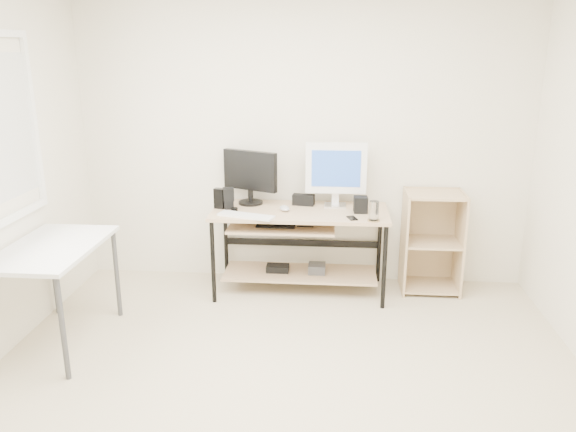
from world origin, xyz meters
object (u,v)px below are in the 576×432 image
(white_imac, at_px, (336,170))
(black_monitor, at_px, (250,174))
(side_table, at_px, (52,257))
(shelf_unit, at_px, (431,240))
(audio_controller, at_px, (220,198))
(desk, at_px, (297,233))

(white_imac, bearing_deg, black_monitor, 178.30)
(side_table, distance_m, shelf_unit, 3.09)
(shelf_unit, xyz_separation_m, audio_controller, (-1.85, -0.16, 0.39))
(black_monitor, xyz_separation_m, white_imac, (0.75, -0.02, 0.05))
(side_table, distance_m, audio_controller, 1.45)
(black_monitor, height_order, white_imac, white_imac)
(shelf_unit, bearing_deg, audio_controller, -174.94)
(shelf_unit, height_order, black_monitor, black_monitor)
(desk, xyz_separation_m, audio_controller, (-0.67, -0.00, 0.30))
(desk, distance_m, black_monitor, 0.67)
(white_imac, height_order, audio_controller, white_imac)
(white_imac, bearing_deg, desk, -156.06)
(audio_controller, bearing_deg, side_table, -117.74)
(audio_controller, bearing_deg, desk, 15.48)
(side_table, xyz_separation_m, audio_controller, (0.98, 1.06, 0.17))
(white_imac, bearing_deg, side_table, -148.90)
(desk, distance_m, side_table, 1.97)
(shelf_unit, xyz_separation_m, white_imac, (-0.85, -0.01, 0.62))
(black_monitor, bearing_deg, desk, 2.60)
(shelf_unit, bearing_deg, side_table, -156.67)
(side_table, distance_m, black_monitor, 1.77)
(side_table, xyz_separation_m, black_monitor, (1.23, 1.22, 0.35))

